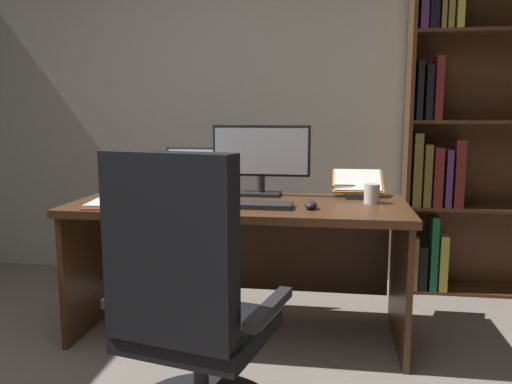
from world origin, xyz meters
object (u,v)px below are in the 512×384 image
Objects in this scene: monitor at (261,159)px; keyboard at (251,205)px; reading_stand_with_book at (358,183)px; coffee_mug at (372,194)px; office_chair at (188,321)px; open_binder at (129,204)px; desk at (242,234)px; computer_mouse at (311,205)px; bookshelf at (464,127)px; laptop at (188,184)px; notepad at (192,201)px; pen at (196,199)px.

keyboard is (0.00, -0.39, -0.20)m from monitor.
reading_stand_with_book is (0.55, 0.07, -0.14)m from monitor.
coffee_mug is at bearing 18.90° from keyboard.
office_chair is 0.95m from open_binder.
desk is 0.49m from computer_mouse.
laptop is (-1.68, -0.65, -0.32)m from bookshelf.
office_chair reaches higher than coffee_mug.
notepad is 0.95m from coffee_mug.
coffee_mug is (-0.64, -0.83, -0.33)m from bookshelf.
desk is at bearing 111.21° from keyboard.
bookshelf reaches higher than notepad.
coffee_mug is (0.61, -0.18, -0.16)m from monitor.
coffee_mug is at bearing -127.50° from bookshelf.
keyboard is at bearing -42.19° from laptop.
coffee_mug is at bearing 5.30° from open_binder.
coffee_mug is at bearing 67.59° from office_chair.
desk is at bearing 150.33° from computer_mouse.
pen is (0.02, 0.00, 0.01)m from notepad.
keyboard is at bearing 180.00° from computer_mouse.
reading_stand_with_book is (0.98, 0.06, 0.02)m from laptop.
computer_mouse is at bearing -3.47° from open_binder.
bookshelf is at bearing 30.18° from notepad.
keyboard reaches higher than desk.
monitor is at bearing -1.27° from laptop.
laptop is 0.98m from reading_stand_with_book.
reading_stand_with_book is 1.38× the size of notepad.
bookshelf is 2.13× the size of office_chair.
notepad is 2.08× the size of coffee_mug.
monitor reaches higher than laptop.
keyboard is 2.00× the size of notepad.
office_chair is 0.85m from keyboard.
open_binder is at bearing -175.38° from keyboard.
bookshelf reaches higher than keyboard.
computer_mouse is (0.30, -0.39, -0.19)m from monitor.
laptop is 1.19× the size of reading_stand_with_book.
bookshelf is 1.67m from keyboard.
desk is 12.58× the size of pen.
monitor is at bearing -172.76° from reading_stand_with_book.
monitor is at bearing 90.00° from keyboard.
desk is 5.10× the size of laptop.
office_chair is at bearing -126.44° from bookshelf.
coffee_mug is at bearing -75.96° from reading_stand_with_book.
keyboard is 0.71m from reading_stand_with_book.
monitor reaches higher than desk.
office_chair is 0.93m from computer_mouse.
office_chair reaches higher than laptop.
bookshelf reaches higher than pen.
computer_mouse is 0.52m from reading_stand_with_book.
monitor is 5.36× the size of computer_mouse.
open_binder is at bearing 137.97° from office_chair.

